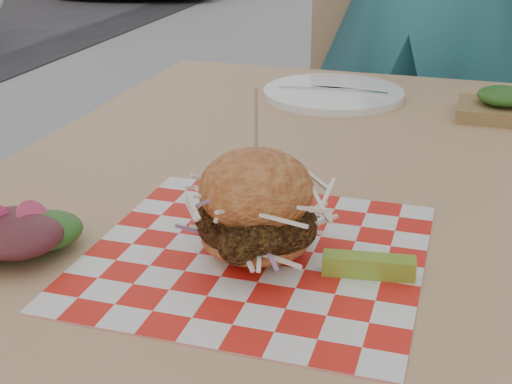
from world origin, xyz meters
TOP-DOWN VIEW (x-y plane):
  - patio_table at (0.04, 0.06)m, footprint 0.80×1.20m
  - patio_chair at (0.03, 1.11)m, footprint 0.47×0.48m
  - paper_liner at (0.09, -0.20)m, footprint 0.36×0.36m
  - sandwich at (0.09, -0.20)m, footprint 0.16×0.16m
  - pickle_spear at (0.21, -0.22)m, footprint 0.10×0.03m
  - side_salad at (-0.17, -0.28)m, footprint 0.13×0.14m
  - place_setting at (0.04, 0.45)m, footprint 0.27×0.27m
  - kraft_tray at (0.35, 0.40)m, footprint 0.15×0.12m

SIDE VIEW (x-z plane):
  - patio_chair at x=0.03m, z-range 0.08..1.03m
  - patio_table at x=0.04m, z-range 0.30..1.05m
  - paper_liner at x=0.09m, z-range 0.75..0.75m
  - place_setting at x=0.04m, z-range 0.75..0.77m
  - pickle_spear at x=0.21m, z-range 0.75..0.77m
  - side_salad at x=-0.17m, z-range 0.74..0.79m
  - kraft_tray at x=0.35m, z-range 0.74..0.80m
  - sandwich at x=0.09m, z-range 0.71..0.90m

